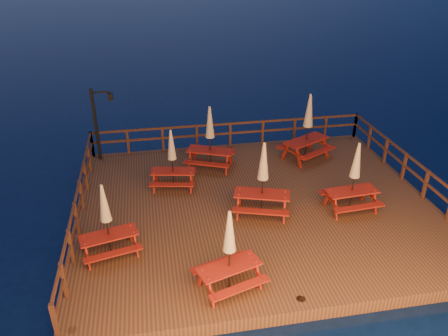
{
  "coord_description": "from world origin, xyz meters",
  "views": [
    {
      "loc": [
        -3.41,
        -12.39,
        8.49
      ],
      "look_at": [
        -1.04,
        0.6,
        1.57
      ],
      "focal_mm": 35.0,
      "sensor_mm": 36.0,
      "label": 1
    }
  ],
  "objects_px": {
    "lamp_post": "(99,118)",
    "picnic_table_0": "(106,220)",
    "picnic_table_1": "(172,158)",
    "picnic_table_2": "(229,250)"
  },
  "relations": [
    {
      "from": "lamp_post",
      "to": "picnic_table_0",
      "type": "bearing_deg",
      "value": -84.99
    },
    {
      "from": "picnic_table_0",
      "to": "lamp_post",
      "type": "bearing_deg",
      "value": 81.13
    },
    {
      "from": "picnic_table_1",
      "to": "picnic_table_2",
      "type": "relative_size",
      "value": 0.96
    },
    {
      "from": "picnic_table_0",
      "to": "picnic_table_2",
      "type": "bearing_deg",
      "value": -45.89
    },
    {
      "from": "picnic_table_0",
      "to": "picnic_table_2",
      "type": "height_order",
      "value": "picnic_table_2"
    },
    {
      "from": "picnic_table_0",
      "to": "picnic_table_2",
      "type": "distance_m",
      "value": 3.67
    },
    {
      "from": "picnic_table_0",
      "to": "picnic_table_1",
      "type": "bearing_deg",
      "value": 45.68
    },
    {
      "from": "picnic_table_0",
      "to": "picnic_table_2",
      "type": "relative_size",
      "value": 0.98
    },
    {
      "from": "lamp_post",
      "to": "picnic_table_1",
      "type": "bearing_deg",
      "value": -47.5
    },
    {
      "from": "lamp_post",
      "to": "picnic_table_2",
      "type": "xyz_separation_m",
      "value": [
        3.67,
        -8.4,
        -0.57
      ]
    }
  ]
}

